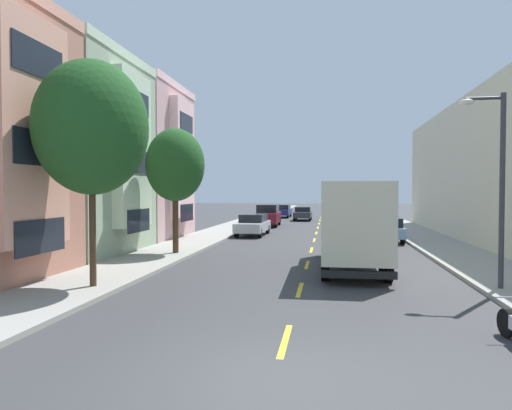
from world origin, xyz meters
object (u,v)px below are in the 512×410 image
parked_suv_teal (363,212)px  parked_sedan_orange (358,211)px  street_tree_nearest (92,128)px  parked_wagon_navy (283,211)px  street_tree_second (175,165)px  delivery_box_truck (352,221)px  parked_suv_burgundy (268,215)px  parked_wagon_silver (253,224)px  street_lamp (496,174)px  parked_wagon_sky (385,228)px  moving_charcoal_sedan (303,213)px

parked_suv_teal → parked_sedan_orange: parked_suv_teal is taller
street_tree_nearest → parked_wagon_navy: bearing=87.3°
street_tree_nearest → street_tree_second: (0.00, 7.91, -0.72)m
delivery_box_truck → parked_sedan_orange: (2.46, 36.08, -1.19)m
street_tree_nearest → parked_suv_burgundy: bearing=85.8°
parked_wagon_silver → parked_suv_burgundy: (-0.07, 8.55, 0.18)m
street_tree_second → parked_suv_burgundy: 19.55m
street_tree_second → parked_wagon_silver: street_tree_second is taller
street_lamp → parked_suv_teal: 32.76m
street_lamp → parked_suv_burgundy: size_ratio=1.23×
street_tree_nearest → delivery_box_truck: bearing=32.5°
parked_wagon_navy → parked_suv_teal: parked_suv_teal is taller
parked_wagon_navy → delivery_box_truck: bearing=-80.0°
street_tree_second → parked_suv_teal: 28.63m
street_lamp → parked_wagon_silver: (-10.27, 16.90, -2.83)m
parked_wagon_navy → parked_wagon_sky: 26.61m
street_tree_nearest → street_lamp: bearing=7.5°
street_tree_nearest → street_tree_second: street_tree_nearest is taller
street_tree_second → delivery_box_truck: (8.20, -2.69, -2.41)m
street_lamp → parked_suv_burgundy: bearing=112.1°
parked_sedan_orange → street_tree_second: bearing=-107.7°
street_tree_nearest → delivery_box_truck: (8.20, 5.22, -3.14)m
street_tree_second → street_lamp: bearing=-27.0°
street_lamp → parked_suv_teal: street_lamp is taller
parked_wagon_sky → moving_charcoal_sedan: (-6.17, 19.81, -0.05)m
parked_wagon_navy → parked_suv_teal: size_ratio=0.99×
parked_suv_teal → parked_wagon_sky: parked_suv_teal is taller
street_tree_nearest → street_tree_second: bearing=90.0°
street_lamp → parked_wagon_silver: 19.98m
street_tree_second → parked_sedan_orange: (10.66, 33.39, -3.60)m
parked_suv_teal → parked_suv_burgundy: size_ratio=0.99×
parked_wagon_silver → street_tree_nearest: bearing=-96.3°
parked_wagon_silver → parked_sedan_orange: parked_wagon_silver is taller
parked_suv_teal → moving_charcoal_sedan: 6.35m
street_tree_nearest → parked_suv_burgundy: size_ratio=1.46×
delivery_box_truck → moving_charcoal_sedan: size_ratio=1.74×
parked_wagon_silver → parked_suv_burgundy: parked_suv_burgundy is taller
parked_wagon_sky → moving_charcoal_sedan: 20.74m
parked_wagon_sky → street_tree_nearest: bearing=-123.9°
street_lamp → parked_sedan_orange: (-1.67, 39.68, -2.89)m
delivery_box_truck → parked_suv_burgundy: bearing=105.9°
parked_suv_teal → parked_wagon_sky: 18.22m
street_tree_second → parked_wagon_silver: (2.06, 10.61, -3.55)m
street_tree_nearest → parked_wagon_silver: size_ratio=1.48×
street_tree_second → moving_charcoal_sedan: size_ratio=1.33×
parked_suv_teal → moving_charcoal_sedan: bearing=165.5°
street_tree_nearest → delivery_box_truck: size_ratio=0.90×
parked_wagon_navy → moving_charcoal_sedan: parked_wagon_navy is taller
parked_wagon_silver → parked_suv_burgundy: bearing=90.5°
delivery_box_truck → parked_sedan_orange: 36.19m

